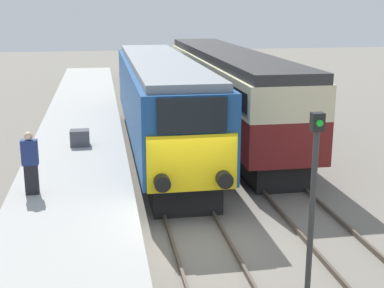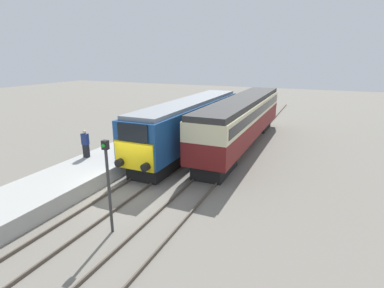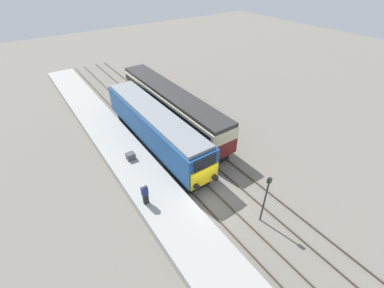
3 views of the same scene
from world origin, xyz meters
name	(u,v)px [view 3 (image 3 of 3)]	position (x,y,z in m)	size (l,w,h in m)	color
ground_plane	(213,202)	(0.00, 0.00, 0.00)	(120.00, 120.00, 0.00)	slate
platform_left	(127,159)	(-3.30, 8.00, 0.41)	(3.50, 50.00, 0.82)	#A8A8A3
rails_near_track	(177,166)	(0.00, 5.00, 0.07)	(1.51, 60.00, 0.14)	#4C4238
rails_far_track	(208,152)	(3.40, 5.00, 0.07)	(1.50, 60.00, 0.14)	#4C4238
locomotive	(155,126)	(0.00, 8.74, 2.19)	(2.70, 15.64, 3.88)	black
passenger_carriage	(171,104)	(3.40, 11.41, 2.37)	(2.75, 17.33, 3.92)	black
person_on_platform	(145,194)	(-4.36, 2.14, 1.72)	(0.44, 0.26, 1.78)	black
signal_post	(266,197)	(1.70, -3.09, 2.35)	(0.24, 0.28, 3.96)	#333333
luggage_crate	(131,156)	(-3.21, 7.28, 1.12)	(0.70, 0.56, 0.60)	#4C4C51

